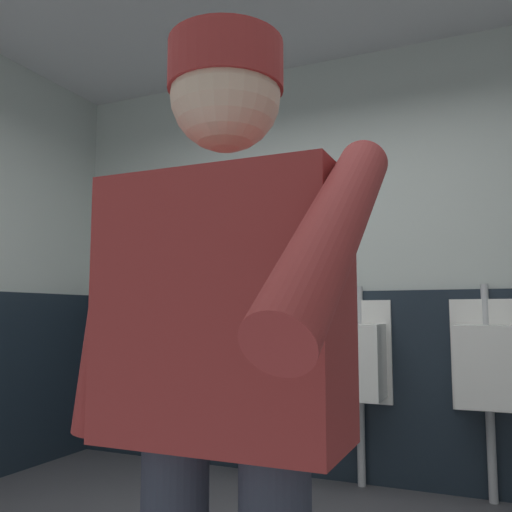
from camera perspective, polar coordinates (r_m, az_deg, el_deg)
name	(u,v)px	position (r m, az deg, el deg)	size (l,w,h in m)	color
wall_back	(348,261)	(3.70, 9.66, -0.57)	(4.86, 0.12, 2.83)	silver
wainscot_band_back	(347,385)	(3.64, 9.60, -13.26)	(4.26, 0.03, 1.21)	#19232D
urinal_left	(246,356)	(3.71, -1.03, -10.55)	(0.40, 0.34, 1.24)	white
urinal_middle	(356,360)	(3.46, 10.54, -10.77)	(0.40, 0.34, 1.24)	white
urinal_right	(487,365)	(3.37, 23.26, -10.51)	(0.40, 0.34, 1.24)	white
privacy_divider_panel	(295,332)	(3.49, 4.15, -7.97)	(0.04, 0.40, 0.90)	#4C4C51
person	(222,354)	(1.10, -3.60, -10.30)	(0.71, 0.60, 1.64)	#2D3342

